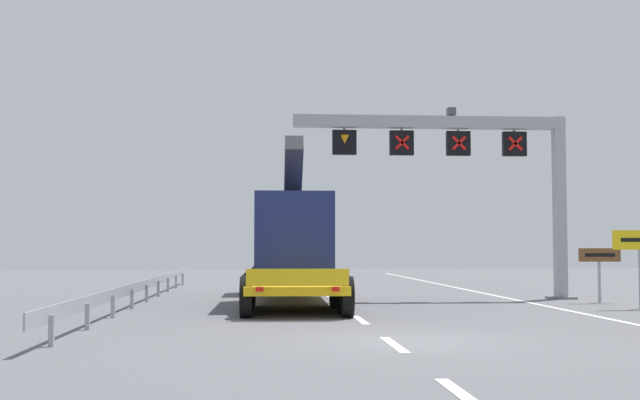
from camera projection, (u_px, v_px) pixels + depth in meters
name	position (u px, v px, depth m)	size (l,w,h in m)	color
ground	(405.00, 341.00, 16.31)	(112.00, 112.00, 0.00)	#5B5B60
lane_markings	(333.00, 300.00, 29.24)	(0.20, 40.61, 0.01)	silver
edge_line_right	(521.00, 301.00, 28.69)	(0.20, 63.00, 0.01)	silver
overhead_lane_gantry	(467.00, 153.00, 30.04)	(10.28, 0.90, 7.00)	#9EA0A5
heavy_haul_truck_yellow	(291.00, 244.00, 29.34)	(3.14, 14.09, 5.30)	yellow
exit_sign_yellow	(640.00, 248.00, 25.11)	(1.75, 0.15, 2.40)	#9EA0A5
tourist_info_sign_brown	(600.00, 261.00, 27.84)	(1.45, 0.15, 1.85)	#9EA0A5
guardrail_left	(145.00, 286.00, 28.19)	(0.13, 28.75, 0.76)	#999EA3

